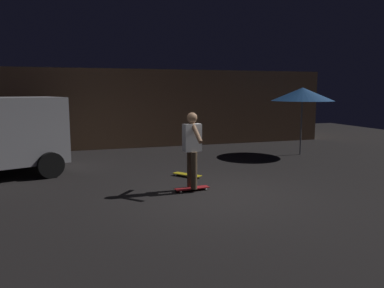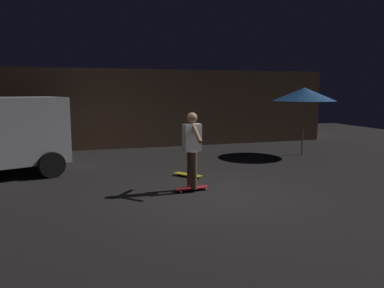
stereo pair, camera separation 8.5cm
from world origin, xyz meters
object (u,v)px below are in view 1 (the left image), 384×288
patio_umbrella (302,94)px  skater (192,145)px  skateboard_ridden (192,188)px  skateboard_spare (187,175)px

patio_umbrella → skater: size_ratio=1.38×
patio_umbrella → skateboard_ridden: 6.35m
skateboard_spare → patio_umbrella: bearing=23.1°
patio_umbrella → skateboard_spare: size_ratio=3.12×
skateboard_ridden → skater: bearing=-45.0°
skateboard_spare → skater: size_ratio=0.44×
skateboard_spare → skater: bearing=-102.5°
patio_umbrella → skater: patio_umbrella is taller
skateboard_ridden → skateboard_spare: (0.29, 1.32, 0.00)m
skater → patio_umbrella: bearing=33.7°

